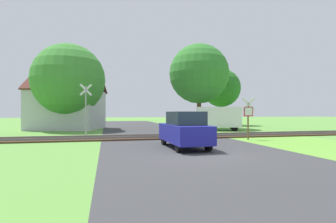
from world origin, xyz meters
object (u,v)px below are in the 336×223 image
at_px(stop_sign_near, 248,115).
at_px(tree_right, 199,74).
at_px(house, 68,108).
at_px(crossing_sign_far, 86,106).
at_px(mail_truck, 217,118).
at_px(tree_far, 221,88).
at_px(parked_car, 184,130).
at_px(tree_left, 69,80).

distance_m(stop_sign_near, tree_right, 12.34).
bearing_deg(house, crossing_sign_far, -59.22).
distance_m(house, mail_truck, 15.19).
bearing_deg(tree_far, parked_car, -119.21).
bearing_deg(tree_right, house, 171.13).
distance_m(mail_truck, parked_car, 13.05).
bearing_deg(stop_sign_near, mail_truck, -92.51).
xyz_separation_m(house, mail_truck, (14.27, -5.13, -0.93)).
relative_size(stop_sign_near, tree_far, 0.36).
relative_size(house, mail_truck, 1.54).
bearing_deg(parked_car, tree_far, 59.74).
xyz_separation_m(tree_right, mail_truck, (0.71, -3.02, -4.62)).
bearing_deg(stop_sign_near, crossing_sign_far, -17.41).
height_order(crossing_sign_far, house, house).
height_order(mail_truck, parked_car, mail_truck).
bearing_deg(parked_car, house, 113.89).
relative_size(tree_left, parked_car, 2.06).
bearing_deg(tree_right, parked_car, -112.76).
relative_size(tree_far, tree_right, 0.84).
xyz_separation_m(stop_sign_near, parked_car, (-5.04, -2.68, -0.69)).
bearing_deg(tree_left, mail_truck, -12.47).
xyz_separation_m(tree_left, tree_far, (18.58, 6.06, 0.15)).
relative_size(tree_left, tree_far, 1.09).
distance_m(tree_left, tree_far, 19.54).
xyz_separation_m(stop_sign_near, house, (-12.63, 13.65, 0.58)).
distance_m(tree_far, mail_truck, 10.93).
distance_m(crossing_sign_far, tree_far, 21.05).
height_order(tree_right, mail_truck, tree_right).
xyz_separation_m(tree_far, mail_truck, (-4.69, -9.13, -3.77)).
bearing_deg(tree_right, tree_left, 179.76).
bearing_deg(house, parked_car, -49.85).
height_order(tree_left, parked_car, tree_left).
xyz_separation_m(house, parked_car, (7.59, -16.34, -1.27)).
height_order(crossing_sign_far, tree_right, tree_right).
xyz_separation_m(house, tree_right, (13.56, -2.12, 3.70)).
distance_m(tree_left, mail_truck, 14.67).
xyz_separation_m(house, tree_left, (0.38, -2.06, 2.69)).
height_order(house, tree_right, tree_right).
bearing_deg(stop_sign_near, parked_car, 36.38).
relative_size(crossing_sign_far, parked_car, 0.95).
distance_m(stop_sign_near, crossing_sign_far, 11.34).
bearing_deg(mail_truck, tree_right, 36.83).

